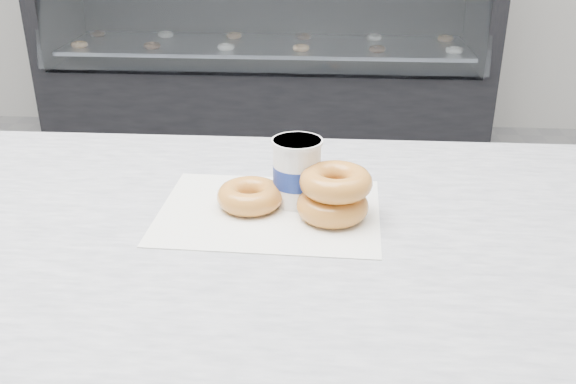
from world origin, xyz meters
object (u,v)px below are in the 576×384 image
at_px(donut_stack, 334,194).
at_px(coffee_cup, 297,171).
at_px(display_case, 267,61).
at_px(donut_single, 250,196).

bearing_deg(donut_stack, coffee_cup, 140.91).
xyz_separation_m(donut_stack, coffee_cup, (-0.06, 0.05, 0.01)).
bearing_deg(donut_stack, display_case, 97.90).
relative_size(display_case, donut_single, 23.01).
relative_size(donut_single, donut_stack, 0.77).
distance_m(display_case, coffee_cup, 2.70).
xyz_separation_m(display_case, donut_stack, (0.37, -2.69, 0.45)).
height_order(donut_single, donut_stack, donut_stack).
height_order(display_case, donut_stack, display_case).
relative_size(display_case, donut_stack, 17.63).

